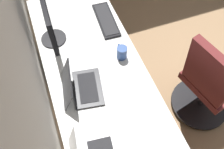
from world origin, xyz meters
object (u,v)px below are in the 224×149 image
Objects in this scene: monitor_primary at (47,17)px; office_chair at (208,85)px; laptop_center at (80,86)px; drawer_pedestal at (87,75)px; keyboard_main at (106,20)px; coffee_mug at (122,52)px.

monitor_primary is 0.57× the size of office_chair.
monitor_primary is at bearing 7.22° from laptop_center.
monitor_primary reaches higher than office_chair.
office_chair is at bearing -120.22° from drawer_pedestal.
drawer_pedestal is at bearing 129.50° from keyboard_main.
monitor_primary is at bearing 47.97° from drawer_pedestal.
drawer_pedestal is at bearing 59.78° from office_chair.
office_chair is at bearing -99.69° from laptop_center.
coffee_mug is at bearing 177.48° from keyboard_main.
laptop_center is (-0.53, -0.07, -0.19)m from monitor_primary.
monitor_primary is 0.60m from coffee_mug.
monitor_primary is 1.28× the size of keyboard_main.
coffee_mug reaches higher than drawer_pedestal.
drawer_pedestal is 1.27× the size of monitor_primary.
drawer_pedestal is 1.06m from office_chair.
coffee_mug is at bearing -125.88° from drawer_pedestal.
drawer_pedestal is 2.02× the size of laptop_center.
office_chair is at bearing -117.86° from coffee_mug.
coffee_mug is 0.12× the size of office_chair.
laptop_center is at bearing 160.49° from drawer_pedestal.
coffee_mug is at bearing -128.67° from monitor_primary.
monitor_primary reaches higher than drawer_pedestal.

